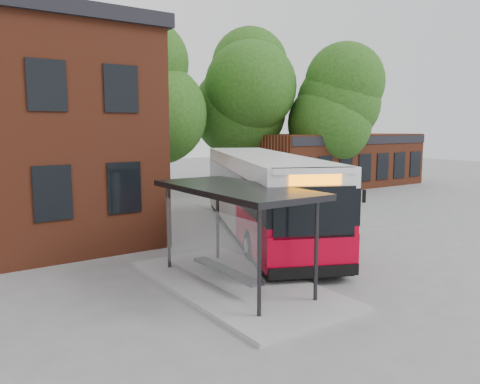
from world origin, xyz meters
TOP-DOWN VIEW (x-y plane):
  - ground at (0.00, 0.00)m, footprint 100.00×100.00m
  - shop_row at (15.00, 14.00)m, footprint 14.00×6.20m
  - bus_shelter at (-4.50, -1.00)m, footprint 3.60×7.00m
  - bike_rail at (9.28, 10.00)m, footprint 5.20×0.10m
  - tree_0 at (-6.00, 16.00)m, footprint 7.92×7.92m
  - tree_1 at (1.00, 17.00)m, footprint 7.92×7.92m
  - tree_2 at (8.00, 16.00)m, footprint 7.92×7.92m
  - tree_3 at (13.00, 12.00)m, footprint 7.04×7.04m
  - city_bus at (0.03, 3.70)m, footprint 8.06×13.31m
  - bicycle_0 at (7.19, 10.96)m, footprint 1.99×1.28m
  - bicycle_1 at (7.14, 9.59)m, footprint 1.65×0.84m
  - bicycle_2 at (7.94, 9.39)m, footprint 1.63×0.62m
  - bicycle_3 at (8.39, 10.50)m, footprint 1.74×1.02m
  - bicycle_4 at (8.85, 9.66)m, footprint 1.86×0.98m
  - bicycle_5 at (10.89, 9.86)m, footprint 1.61×0.52m
  - bicycle_6 at (10.14, 9.41)m, footprint 1.63×0.71m
  - bicycle_7 at (11.61, 10.99)m, footprint 1.91×1.24m
  - bicycle_extra_0 at (12.37, 9.59)m, footprint 1.50×0.52m

SIDE VIEW (x-z plane):
  - ground at x=0.00m, z-range 0.00..0.00m
  - bike_rail at x=9.28m, z-range 0.00..0.38m
  - bicycle_6 at x=10.14m, z-range 0.00..0.83m
  - bicycle_2 at x=7.94m, z-range 0.00..0.85m
  - bicycle_extra_0 at x=12.37m, z-range 0.00..0.89m
  - bicycle_4 at x=8.85m, z-range 0.00..0.93m
  - bicycle_1 at x=7.14m, z-range 0.00..0.95m
  - bicycle_5 at x=10.89m, z-range 0.00..0.96m
  - bicycle_0 at x=7.19m, z-range 0.00..0.99m
  - bicycle_3 at x=8.39m, z-range 0.00..1.01m
  - bicycle_7 at x=11.61m, z-range 0.00..1.12m
  - bus_shelter at x=-4.50m, z-range 0.00..2.90m
  - city_bus at x=0.03m, z-range 0.00..3.38m
  - shop_row at x=15.00m, z-range 0.00..4.00m
  - tree_3 at x=13.00m, z-range 0.00..9.28m
  - tree_1 at x=1.00m, z-range 0.00..10.40m
  - tree_0 at x=-6.00m, z-range 0.00..11.00m
  - tree_2 at x=8.00m, z-range 0.00..11.00m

